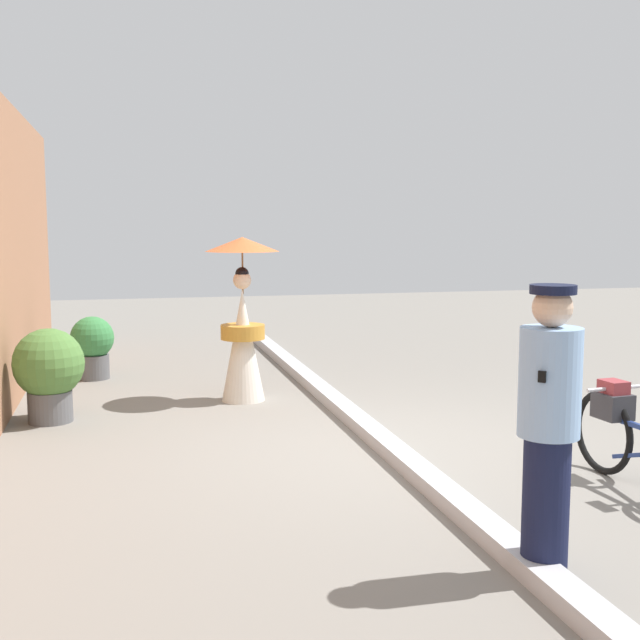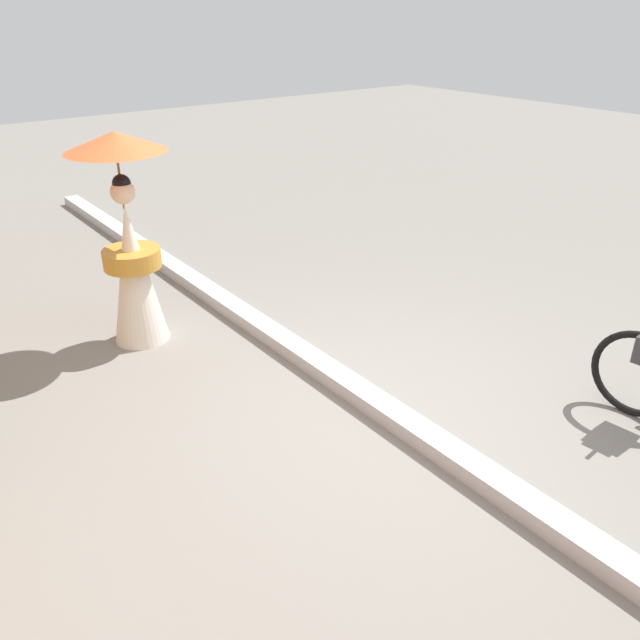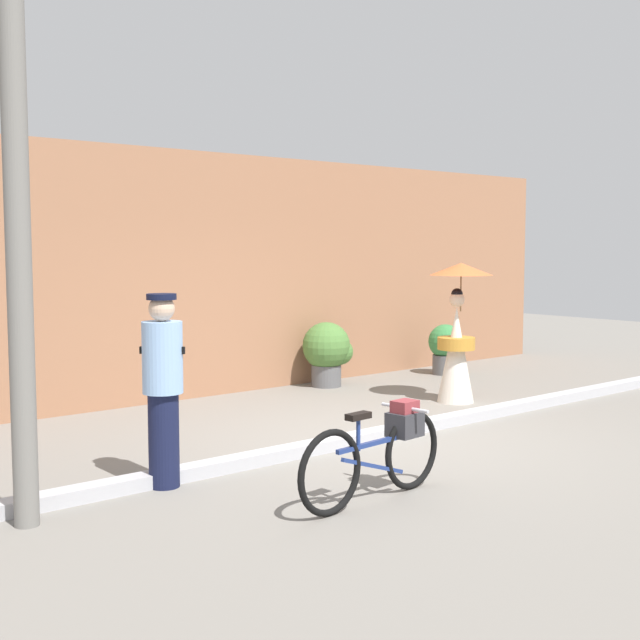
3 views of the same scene
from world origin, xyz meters
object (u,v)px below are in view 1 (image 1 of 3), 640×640
Objects in this scene: person_officer at (548,424)px; potted_plant_small at (93,344)px; potted_plant_by_door at (50,370)px; bicycle_near_officer at (639,436)px; person_with_parasol at (243,318)px.

person_officer reaches higher than potted_plant_small.
potted_plant_by_door is at bearing 171.37° from potted_plant_small.
person_officer is 7.09m from potted_plant_small.
bicycle_near_officer is 4.45m from person_with_parasol.
person_with_parasol reaches higher than person_officer.
potted_plant_by_door is 1.18× the size of potted_plant_small.
person_with_parasol is 1.94× the size of potted_plant_by_door.
bicycle_near_officer is 1.90m from person_officer.
potted_plant_by_door reaches higher than potted_plant_small.
person_officer reaches higher than bicycle_near_officer.
person_officer is 0.90× the size of person_with_parasol.
potted_plant_small is (6.57, 2.65, -0.43)m from person_officer.
person_officer is 4.97m from person_with_parasol.
person_officer is at bearing -158.03° from potted_plant_small.
potted_plant_by_door is (4.37, 2.98, -0.35)m from person_officer.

